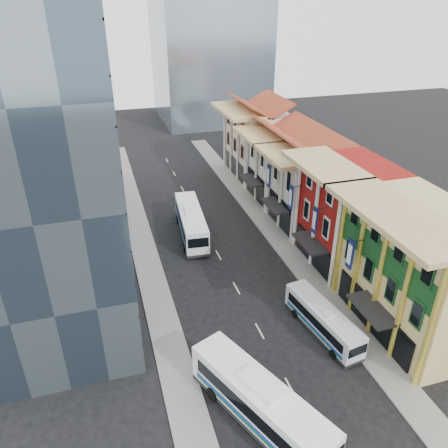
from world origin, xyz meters
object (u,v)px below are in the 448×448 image
object	(u,v)px
office_tower	(45,160)
bus_left_far	(191,222)
bus_left_near	(260,402)
bus_right	(323,319)
shophouse_tan	(419,271)

from	to	relation	value
office_tower	bus_left_far	bearing A→B (deg)	30.37
bus_left_far	office_tower	bearing A→B (deg)	-144.67
bus_left_near	bus_right	size ratio (longest dim) A/B	1.33
bus_left_far	bus_right	bearing A→B (deg)	-65.90
shophouse_tan	bus_left_near	size ratio (longest dim) A/B	1.10
bus_left_far	bus_left_near	bearing A→B (deg)	-88.10
office_tower	bus_right	xyz separation A→B (m)	(22.50, -12.82, -13.47)
bus_left_far	bus_right	size ratio (longest dim) A/B	1.29
bus_left_far	bus_right	xyz separation A→B (m)	(7.50, -21.61, -0.44)
office_tower	bus_right	world-z (taller)	office_tower
bus_left_far	bus_right	distance (m)	22.88
office_tower	bus_left_near	size ratio (longest dim) A/B	2.37
bus_right	bus_left_near	bearing A→B (deg)	-149.71
shophouse_tan	bus_left_far	distance (m)	28.14
bus_left_near	bus_left_far	size ratio (longest dim) A/B	1.03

